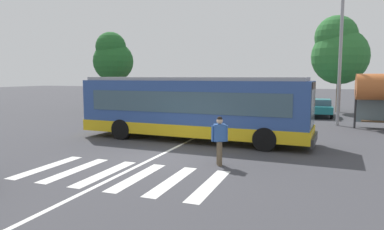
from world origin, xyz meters
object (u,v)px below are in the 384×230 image
parked_car_charcoal (220,104)px  parked_car_blue (188,103)px  city_transit_bus (193,108)px  background_tree_right (339,51)px  parked_car_red (159,102)px  pedestrian_crossing_street (220,138)px  parked_car_teal (319,107)px  parked_car_silver (284,106)px  parked_car_black (250,105)px  twin_arm_street_lamp (341,30)px  background_tree_left (113,57)px

parked_car_charcoal → parked_car_blue: bearing=-167.9°
city_transit_bus → background_tree_right: background_tree_right is taller
parked_car_blue → parked_car_charcoal: bearing=12.1°
parked_car_red → pedestrian_crossing_street: bearing=-58.4°
pedestrian_crossing_street → parked_car_teal: (3.21, 17.07, -0.20)m
parked_car_silver → parked_car_black: bearing=-169.8°
parked_car_silver → twin_arm_street_lamp: (3.76, -4.99, 5.15)m
parked_car_charcoal → parked_car_silver: 5.33m
parked_car_red → parked_car_teal: 13.58m
pedestrian_crossing_street → parked_car_blue: 18.17m
twin_arm_street_lamp → background_tree_left: twin_arm_street_lamp is taller
city_transit_bus → background_tree_right: bearing=67.2°
pedestrian_crossing_street → twin_arm_street_lamp: bearing=70.5°
parked_car_red → background_tree_right: bearing=16.1°
parked_car_charcoal → twin_arm_street_lamp: bearing=-28.7°
pedestrian_crossing_street → parked_car_blue: (-7.45, 16.57, -0.20)m
parked_car_teal → parked_car_black: bearing=-175.8°
parked_car_blue → background_tree_right: 13.63m
city_transit_bus → parked_car_teal: (5.73, 12.86, -0.82)m
parked_car_red → parked_car_black: 8.26m
parked_car_charcoal → twin_arm_street_lamp: twin_arm_street_lamp is taller
city_transit_bus → parked_car_blue: 13.32m
parked_car_blue → twin_arm_street_lamp: (11.76, -4.40, 5.15)m
parked_car_red → parked_car_charcoal: 5.60m
parked_car_blue → background_tree_left: size_ratio=0.66×
pedestrian_crossing_street → background_tree_left: bearing=132.8°
parked_car_blue → parked_car_teal: (10.66, 0.51, 0.00)m
parked_car_blue → background_tree_left: background_tree_left is taller
parked_car_charcoal → parked_car_teal: same height
parked_car_teal → background_tree_left: size_ratio=0.66×
parked_car_blue → parked_car_black: 5.35m
parked_car_teal → background_tree_right: bearing=71.2°
background_tree_left → background_tree_right: (18.48, 6.14, 0.54)m
parked_car_silver → parked_car_blue: bearing=-175.7°
pedestrian_crossing_street → parked_car_teal: pedestrian_crossing_street is taller
parked_car_teal → background_tree_right: background_tree_right is taller
parked_car_red → parked_car_charcoal: size_ratio=1.01×
twin_arm_street_lamp → city_transit_bus: bearing=-130.7°
background_tree_right → parked_car_charcoal: bearing=-156.9°
background_tree_left → background_tree_right: background_tree_right is taller
city_transit_bus → background_tree_left: background_tree_left is taller
parked_car_blue → parked_car_silver: 8.02m
city_transit_bus → pedestrian_crossing_street: (2.52, -4.22, -0.62)m
parked_car_silver → background_tree_left: bearing=-171.4°
parked_car_red → parked_car_teal: bearing=1.1°
parked_car_teal → parked_car_blue: bearing=-177.3°
parked_car_blue → background_tree_left: bearing=-166.2°
pedestrian_crossing_street → parked_car_charcoal: pedestrian_crossing_street is taller
parked_car_red → parked_car_teal: (13.57, 0.25, 0.00)m
city_transit_bus → parked_car_blue: (-4.93, 12.35, -0.82)m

